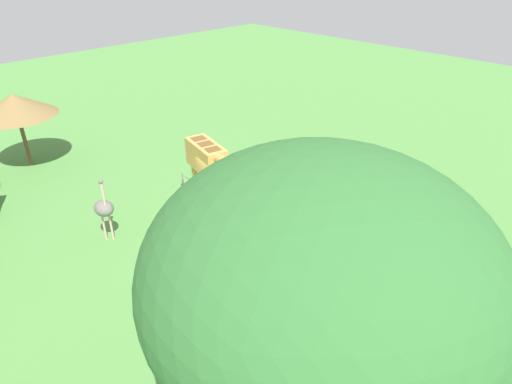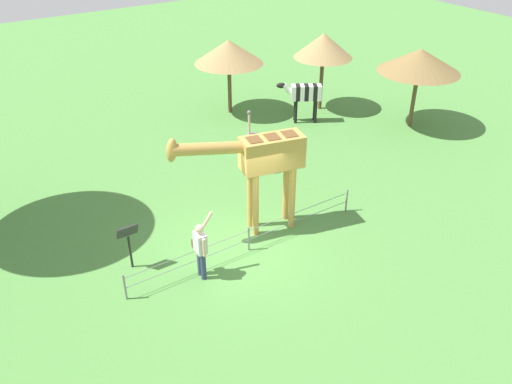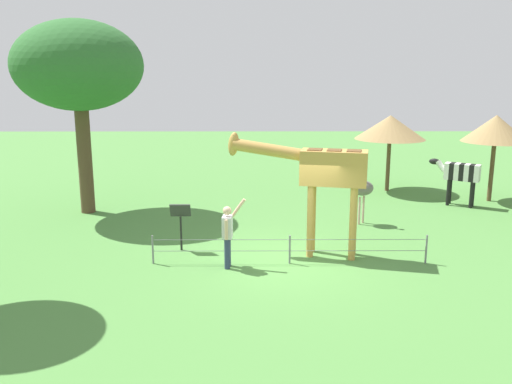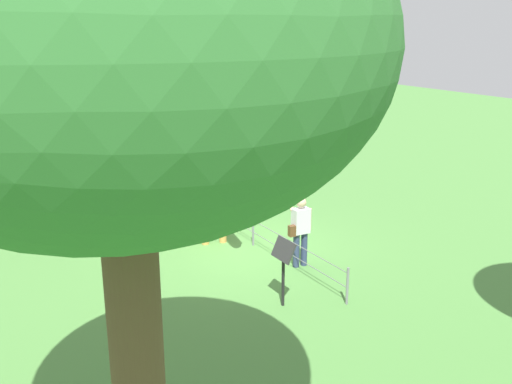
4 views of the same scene
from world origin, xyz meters
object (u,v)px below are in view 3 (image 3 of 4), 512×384
(tree_east, at_px, (78,67))
(giraffe, at_px, (322,173))
(shade_hut_far, at_px, (496,129))
(zebra, at_px, (460,174))
(info_sign, at_px, (181,217))
(shade_hut_aside, at_px, (390,127))
(visitor, at_px, (228,233))
(ostrich, at_px, (362,188))

(tree_east, bearing_deg, giraffe, 149.29)
(giraffe, distance_m, tree_east, 9.19)
(shade_hut_far, height_order, tree_east, tree_east)
(zebra, bearing_deg, info_sign, 27.62)
(zebra, distance_m, shade_hut_aside, 3.49)
(visitor, xyz_separation_m, tree_east, (5.12, -5.42, 4.04))
(giraffe, relative_size, zebra, 2.19)
(visitor, height_order, zebra, visitor)
(giraffe, relative_size, tree_east, 0.57)
(giraffe, xyz_separation_m, zebra, (-5.69, -5.34, -1.07))
(zebra, xyz_separation_m, ostrich, (4.01, 2.37, 0.01))
(shade_hut_aside, height_order, info_sign, shade_hut_aside)
(visitor, distance_m, shade_hut_aside, 10.83)
(visitor, bearing_deg, tree_east, -46.62)
(shade_hut_far, bearing_deg, visitor, 36.11)
(shade_hut_far, distance_m, tree_east, 14.95)
(visitor, height_order, shade_hut_aside, shade_hut_aside)
(info_sign, bearing_deg, zebra, -152.38)
(info_sign, bearing_deg, tree_east, -47.30)
(ostrich, bearing_deg, tree_east, -9.29)
(giraffe, xyz_separation_m, tree_east, (7.55, -4.49, 2.71))
(ostrich, bearing_deg, shade_hut_far, -150.66)
(shade_hut_far, distance_m, info_sign, 12.43)
(info_sign, bearing_deg, ostrich, -154.64)
(visitor, xyz_separation_m, shade_hut_far, (-9.57, -6.98, 1.82))
(visitor, distance_m, ostrich, 5.68)
(giraffe, height_order, info_sign, giraffe)
(shade_hut_aside, bearing_deg, ostrich, 67.40)
(shade_hut_far, height_order, info_sign, shade_hut_far)
(tree_east, height_order, info_sign, tree_east)
(ostrich, height_order, shade_hut_aside, shade_hut_aside)
(visitor, bearing_deg, shade_hut_far, -143.89)
(shade_hut_aside, relative_size, info_sign, 2.33)
(shade_hut_far, xyz_separation_m, info_sign, (10.92, 5.66, -1.78))
(giraffe, bearing_deg, tree_east, -30.71)
(ostrich, bearing_deg, visitor, 43.60)
(info_sign, bearing_deg, shade_hut_far, -152.61)
(shade_hut_far, relative_size, info_sign, 2.45)
(giraffe, bearing_deg, ostrich, -119.43)
(zebra, xyz_separation_m, tree_east, (13.24, 0.86, 3.78))
(giraffe, bearing_deg, visitor, 21.07)
(shade_hut_far, height_order, shade_hut_aside, shade_hut_far)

